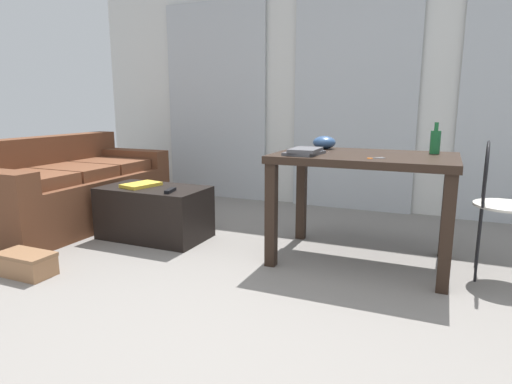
# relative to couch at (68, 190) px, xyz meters

# --- Properties ---
(ground_plane) EXTENTS (7.25, 7.25, 0.00)m
(ground_plane) POSITION_rel_couch_xyz_m (2.26, -0.23, -0.31)
(ground_plane) COLOR gray
(wall_back) EXTENTS (6.19, 0.10, 2.60)m
(wall_back) POSITION_rel_couch_xyz_m (2.26, 1.68, 0.99)
(wall_back) COLOR silver
(wall_back) RESTS_ON ground
(curtains) EXTENTS (4.40, 0.03, 2.21)m
(curtains) POSITION_rel_couch_xyz_m (2.26, 1.60, 0.79)
(curtains) COLOR #B2B7BC
(curtains) RESTS_ON ground
(couch) EXTENTS (0.91, 1.80, 0.79)m
(couch) POSITION_rel_couch_xyz_m (0.00, 0.00, 0.00)
(couch) COLOR brown
(couch) RESTS_ON ground
(coffee_table) EXTENTS (0.86, 0.49, 0.42)m
(coffee_table) POSITION_rel_couch_xyz_m (1.00, -0.06, -0.10)
(coffee_table) COLOR black
(coffee_table) RESTS_ON ground
(craft_table) EXTENTS (1.18, 0.77, 0.75)m
(craft_table) POSITION_rel_couch_xyz_m (2.65, 0.06, 0.33)
(craft_table) COLOR black
(craft_table) RESTS_ON ground
(wire_chair) EXTENTS (0.37, 0.38, 0.87)m
(wire_chair) POSITION_rel_couch_xyz_m (3.45, 0.10, 0.23)
(wire_chair) COLOR silver
(wire_chair) RESTS_ON ground
(bottle_near) EXTENTS (0.07, 0.07, 0.21)m
(bottle_near) POSITION_rel_couch_xyz_m (3.08, 0.29, 0.52)
(bottle_near) COLOR #195B2D
(bottle_near) RESTS_ON craft_table
(bowl) EXTENTS (0.17, 0.17, 0.10)m
(bowl) POSITION_rel_couch_xyz_m (2.31, 0.31, 0.49)
(bowl) COLOR #2D4C7A
(bowl) RESTS_ON craft_table
(book_stack) EXTENTS (0.23, 0.31, 0.04)m
(book_stack) POSITION_rel_couch_xyz_m (2.29, -0.12, 0.46)
(book_stack) COLOR #4C4C51
(book_stack) RESTS_ON craft_table
(scissors) EXTENTS (0.10, 0.10, 0.00)m
(scissors) POSITION_rel_couch_xyz_m (2.74, -0.16, 0.44)
(scissors) COLOR #9EA0A5
(scissors) RESTS_ON craft_table
(tv_remote_primary) EXTENTS (0.07, 0.16, 0.03)m
(tv_remote_primary) POSITION_rel_couch_xyz_m (1.24, -0.18, 0.12)
(tv_remote_primary) COLOR black
(tv_remote_primary) RESTS_ON coffee_table
(magazine) EXTENTS (0.26, 0.33, 0.03)m
(magazine) POSITION_rel_couch_xyz_m (0.89, -0.07, 0.13)
(magazine) COLOR gold
(magazine) RESTS_ON coffee_table
(shoebox) EXTENTS (0.37, 0.20, 0.15)m
(shoebox) POSITION_rel_couch_xyz_m (0.73, -1.06, -0.24)
(shoebox) COLOR #996B47
(shoebox) RESTS_ON ground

